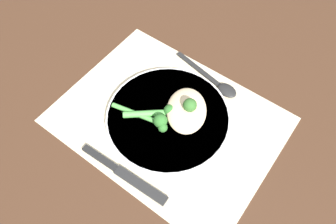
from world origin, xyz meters
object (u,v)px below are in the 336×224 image
Objects in this scene: knife at (122,172)px; spoon at (219,85)px; chicken_fillet at (186,110)px; plate at (168,117)px; broccoli_stalk_rear at (161,113)px; broccoli_stalk_right at (155,120)px.

spoon is at bearing 169.59° from knife.
chicken_fillet is at bearing 3.77° from spoon.
broccoli_stalk_rear is (0.01, 0.01, 0.02)m from plate.
knife is (0.03, 0.18, -0.03)m from chicken_fillet.
chicken_fillet is 1.06× the size of broccoli_stalk_right.
plate is at bearing 84.71° from broccoli_stalk_rear.
chicken_fillet is 0.07m from broccoli_stalk_right.
chicken_fillet is 0.05m from broccoli_stalk_rear.
chicken_fillet is at bearing 91.06° from broccoli_stalk_rear.
plate is 1.99× the size of broccoli_stalk_right.
broccoli_stalk_rear reaches higher than knife.
broccoli_stalk_right is 0.73× the size of spoon.
broccoli_stalk_right reaches higher than knife.
broccoli_stalk_rear is at bearing -177.55° from knife.
broccoli_stalk_rear is 0.52× the size of knife.
chicken_fillet is 0.70× the size of knife.
spoon is (-0.05, -0.15, -0.02)m from broccoli_stalk_rear.
spoon reaches higher than knife.
plate is at bearing -6.02° from spoon.
chicken_fillet reaches higher than spoon.
plate is 0.04m from broccoli_stalk_right.
plate is at bearing 148.49° from broccoli_stalk_right.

